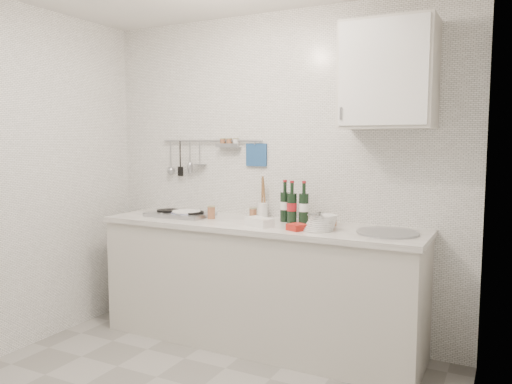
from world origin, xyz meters
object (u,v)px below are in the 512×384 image
plate_stack_hob (185,214)px  utensil_crock (263,208)px  plate_stack_sink (321,223)px  wine_bottles (293,202)px  wall_cabinet (388,75)px

plate_stack_hob → utensil_crock: 0.62m
plate_stack_sink → wine_bottles: 0.36m
plate_stack_hob → wine_bottles: wine_bottles is taller
wall_cabinet → plate_stack_hob: wall_cabinet is taller
wall_cabinet → plate_stack_hob: bearing=-175.3°
plate_stack_hob → plate_stack_sink: (1.17, -0.07, 0.03)m
wine_bottles → utensil_crock: 0.33m
plate_stack_sink → utensil_crock: size_ratio=0.70×
plate_stack_sink → utensil_crock: utensil_crock is taller
plate_stack_hob → plate_stack_sink: size_ratio=1.10×
wine_bottles → utensil_crock: utensil_crock is taller
utensil_crock → wall_cabinet: bearing=-5.8°
wall_cabinet → plate_stack_hob: (-1.55, -0.13, -1.01)m
wall_cabinet → utensil_crock: (-0.97, 0.10, -0.95)m
wall_cabinet → utensil_crock: bearing=174.2°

